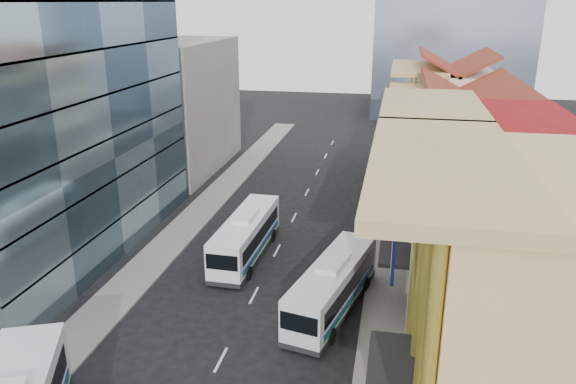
% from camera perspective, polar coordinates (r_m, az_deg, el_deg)
% --- Properties ---
extents(sidewalk_right, '(3.00, 90.00, 0.15)m').
position_cam_1_polar(sidewalk_right, '(42.05, 10.34, -6.71)').
color(sidewalk_right, slate).
rests_on(sidewalk_right, ground).
extents(sidewalk_left, '(3.00, 90.00, 0.15)m').
position_cam_1_polar(sidewalk_left, '(45.32, -11.73, -4.87)').
color(sidewalk_left, slate).
rests_on(sidewalk_left, ground).
extents(shophouse_tan, '(8.00, 14.00, 12.00)m').
position_cam_1_polar(shophouse_tan, '(24.86, 23.19, -11.69)').
color(shophouse_tan, '#D7BA7C').
rests_on(shophouse_tan, ground).
extents(shophouse_red, '(8.00, 10.00, 12.00)m').
position_cam_1_polar(shophouse_red, '(35.60, 19.58, -1.99)').
color(shophouse_red, maroon).
rests_on(shophouse_red, ground).
extents(shophouse_cream_near, '(8.00, 9.00, 10.00)m').
position_cam_1_polar(shophouse_cream_near, '(44.84, 17.89, 1.06)').
color(shophouse_cream_near, silver).
rests_on(shophouse_cream_near, ground).
extents(shophouse_cream_mid, '(8.00, 9.00, 10.00)m').
position_cam_1_polar(shophouse_cream_mid, '(53.45, 16.92, 3.94)').
color(shophouse_cream_mid, silver).
rests_on(shophouse_cream_mid, ground).
extents(shophouse_cream_far, '(8.00, 12.00, 11.00)m').
position_cam_1_polar(shophouse_cream_far, '(63.54, 16.16, 6.76)').
color(shophouse_cream_far, silver).
rests_on(shophouse_cream_far, ground).
extents(office_tower, '(12.00, 26.00, 30.00)m').
position_cam_1_polar(office_tower, '(43.38, -25.36, 13.14)').
color(office_tower, '#435B6A').
rests_on(office_tower, ground).
extents(office_block_far, '(10.00, 18.00, 14.00)m').
position_cam_1_polar(office_block_far, '(63.92, -11.54, 8.56)').
color(office_block_far, gray).
rests_on(office_block_far, ground).
extents(bus_left_far, '(2.82, 10.72, 3.42)m').
position_cam_1_polar(bus_left_far, '(41.36, -4.29, -4.41)').
color(bus_left_far, white).
rests_on(bus_left_far, ground).
extents(bus_right, '(4.78, 10.82, 3.38)m').
position_cam_1_polar(bus_right, '(34.53, 4.57, -9.41)').
color(bus_right, silver).
rests_on(bus_right, ground).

